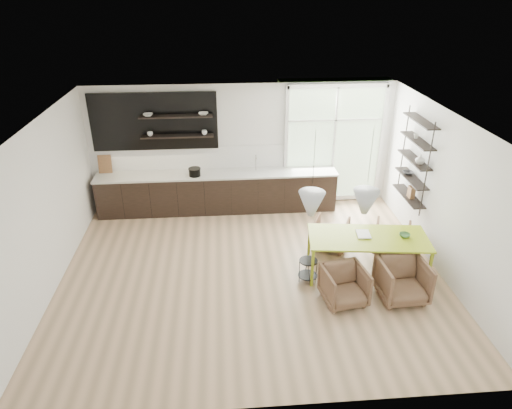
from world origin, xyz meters
The scene contains 11 objects.
room centered at (0.58, 1.10, 1.46)m, with size 7.02×6.01×2.91m.
kitchen_run centered at (-0.69, 2.69, 0.60)m, with size 5.54×0.69×2.75m.
right_shelving centered at (3.36, 1.17, 1.65)m, with size 0.26×1.22×1.90m.
dining_table centered at (2.10, -0.18, 0.73)m, with size 2.23×1.20×0.78m.
armchair_back_left centered at (1.67, 0.80, 0.31)m, with size 0.66×0.68×0.62m, color brown.
armchair_back_right centered at (2.84, 0.52, 0.31)m, with size 0.67×0.69×0.62m, color brown.
armchair_front_left centered at (1.50, -0.96, 0.32)m, with size 0.69×0.71×0.65m, color brown.
armchair_front_right centered at (2.50, -0.94, 0.36)m, with size 0.77×0.79×0.72m, color brown.
wire_stool centered at (0.99, -0.34, 0.29)m, with size 0.35×0.35×0.44m.
table_book centered at (1.91, -0.09, 0.79)m, with size 0.24×0.32×0.03m, color white.
table_bowl centered at (2.75, -0.22, 0.81)m, with size 0.19×0.19×0.06m, color #497F46.
Camera 1 is at (-0.49, -7.08, 4.95)m, focal length 32.00 mm.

